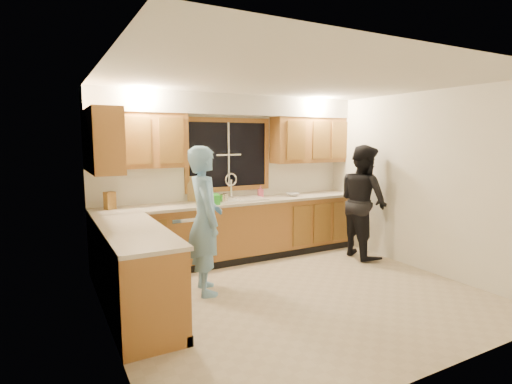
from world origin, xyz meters
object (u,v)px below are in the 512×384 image
Objects in this scene: dishwasher at (184,240)px; bowl at (293,195)px; sink at (237,204)px; stove at (147,291)px; man at (205,220)px; woman at (363,201)px; knife_block at (110,201)px; dish_crate at (209,199)px; soap_bottle at (261,191)px.

dishwasher is 1.92m from bowl.
stove is (-1.80, -1.82, -0.41)m from sink.
man reaches higher than woman.
knife_block is (-0.97, 0.10, 0.63)m from dishwasher.
bowl is at bearing 32.53° from stove.
stove is at bearing 112.76° from woman.
man reaches higher than dishwasher.
sink reaches higher than dish_crate.
knife_block is 1.28× the size of soap_bottle.
dishwasher is at bearing -30.18° from knife_block.
bowl reaches higher than dishwasher.
dishwasher is at bearing -173.52° from soap_bottle.
stove is 3.35m from bowl.
stove is 1.27m from man.
dishwasher is at bearing 179.16° from bowl.
knife_block is at bearing 174.17° from dishwasher.
stove is 0.51× the size of man.
woman reaches higher than soap_bottle.
dishwasher is at bearing -179.01° from sink.
dish_crate is 1.50m from bowl.
soap_bottle is 0.85× the size of bowl.
dish_crate reaches higher than dishwasher.
stove is 3.07m from soap_bottle.
bowl is at bearing -53.32° from man.
dish_crate reaches higher than bowl.
dish_crate is at bearing 52.50° from stove.
soap_bottle reaches higher than bowl.
soap_bottle is (1.00, 0.27, 0.02)m from dish_crate.
woman is at bearing -23.92° from sink.
soap_bottle is at bearing 6.48° from dishwasher.
knife_block is at bearing 170.75° from dish_crate.
stove is 3.86× the size of knife_block.
woman is 7.54× the size of knife_block.
man reaches higher than dish_crate.
woman is 1.11m from bowl.
soap_bottle is (1.41, 1.17, 0.13)m from man.
man is 6.10× the size of dish_crate.
sink is 1.98m from woman.
dishwasher is 2.81m from woman.
sink is at bearing -164.40° from soap_bottle.
man is 1.84m from soap_bottle.
soap_bottle reaches higher than stove.
stove is at bearing -117.69° from dishwasher.
man is 1.00m from dish_crate.
sink is at bearing 177.60° from bowl.
bowl is at bearing 53.80° from woman.
stove is 2.00m from knife_block.
dishwasher is 3.81× the size of bowl.
sink is at bearing -32.25° from man.
man is (-0.06, -1.02, 0.47)m from dishwasher.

